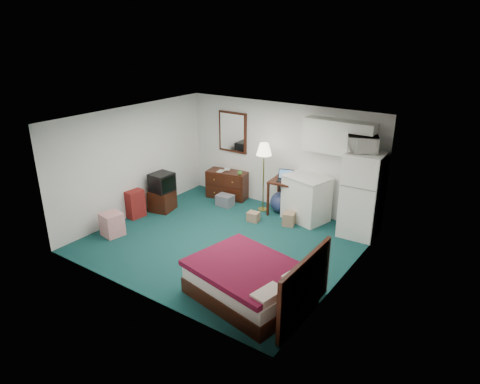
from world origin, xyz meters
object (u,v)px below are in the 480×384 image
Objects in this scene: kitchen_counter at (306,199)px; bed at (249,282)px; fridge at (362,195)px; floor_lamp at (263,177)px; dresser at (228,184)px; suitcase at (135,204)px; desk at (285,197)px; tv_stand at (162,200)px.

bed is (0.60, -3.21, -0.21)m from kitchen_counter.
kitchen_counter is 0.56× the size of fridge.
floor_lamp reaches higher than bed.
suitcase is (-1.01, -2.16, -0.03)m from dresser.
dresser is 4.33m from bed.
fridge is (3.48, -0.11, 0.54)m from dresser.
kitchen_counter reaches higher than desk.
fridge reaches higher than floor_lamp.
desk is 3.42m from suitcase.
kitchen_counter is at bearing 174.82° from fridge.
desk reaches higher than suitcase.
desk is (1.68, -0.05, 0.06)m from dresser.
desk is at bearing 43.86° from suitcase.
fridge is at bearing 89.22° from bed.
fridge is at bearing 30.23° from suitcase.
suitcase is (-2.17, -2.00, -0.50)m from floor_lamp.
desk is at bearing -13.08° from dresser.
bed is 3.31× the size of tv_stand.
dresser is 2.39m from suitcase.
fridge is at bearing 12.91° from kitchen_counter.
bed is (2.83, -3.28, -0.07)m from dresser.
fridge is (1.25, -0.04, 0.39)m from kitchen_counter.
suitcase is (-0.21, -0.64, 0.07)m from tv_stand.
fridge is at bearing -8.35° from desk.
tv_stand is at bearing -155.59° from desk.
tv_stand is at bearing -128.95° from dresser.
bed is at bearing -61.82° from floor_lamp.
suitcase is at bearing -148.17° from desk.
suitcase is at bearing -132.27° from kitchen_counter.
kitchen_counter is 0.56× the size of bed.
fridge is at bearing 1.31° from floor_lamp.
fridge is 3.32× the size of tv_stand.
tv_stand is (-1.96, -1.36, -0.57)m from floor_lamp.
desk is 0.56m from kitchen_counter.
desk reaches higher than dresser.
kitchen_counter is 3.27m from bed.
suitcase reaches higher than tv_stand.
floor_lamp is 3.57m from bed.
fridge is 1.00× the size of bed.
kitchen_counter is (0.55, -0.02, 0.09)m from desk.
kitchen_counter is (1.07, 0.09, -0.32)m from floor_lamp.
desk is 1.86m from fridge.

